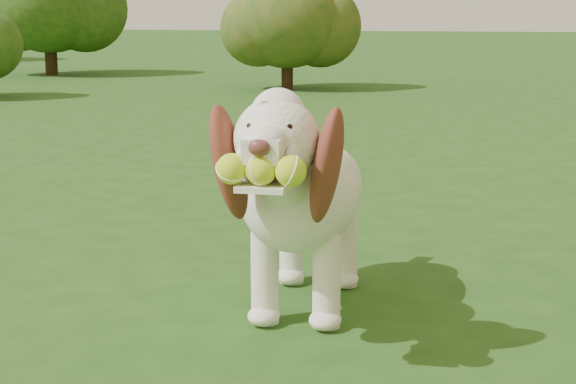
# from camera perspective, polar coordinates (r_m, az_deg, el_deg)

# --- Properties ---
(ground) EXTENTS (80.00, 80.00, 0.00)m
(ground) POSITION_cam_1_polar(r_m,az_deg,el_deg) (2.90, -7.53, -8.34)
(ground) COLOR #214413
(ground) RESTS_ON ground
(dog) EXTENTS (0.42, 1.19, 0.78)m
(dog) POSITION_cam_1_polar(r_m,az_deg,el_deg) (2.86, 0.96, 0.12)
(dog) COLOR white
(dog) RESTS_ON ground
(shrub_b) EXTENTS (1.42, 1.42, 1.47)m
(shrub_b) POSITION_cam_1_polar(r_m,az_deg,el_deg) (11.25, -0.05, 11.06)
(shrub_b) COLOR #382314
(shrub_b) RESTS_ON ground
(shrub_e) EXTENTS (1.81, 1.81, 1.87)m
(shrub_e) POSITION_cam_1_polar(r_m,az_deg,el_deg) (14.24, -15.25, 11.74)
(shrub_e) COLOR #382314
(shrub_e) RESTS_ON ground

